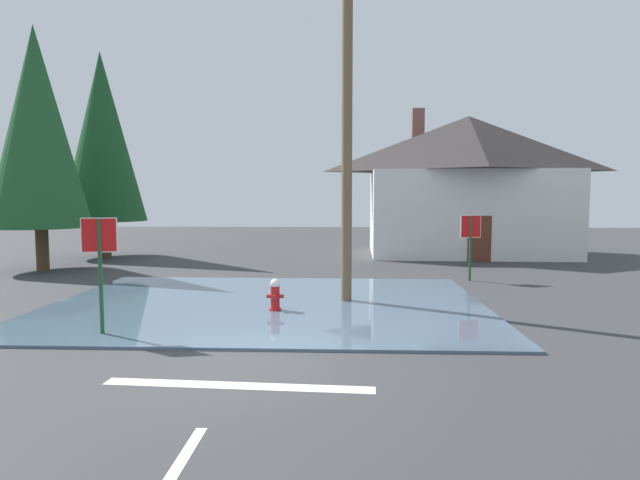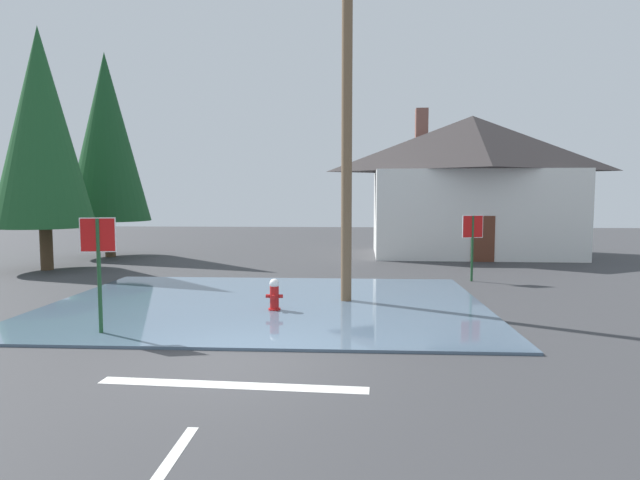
# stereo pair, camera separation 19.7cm
# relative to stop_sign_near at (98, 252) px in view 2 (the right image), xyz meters

# --- Properties ---
(ground_plane) EXTENTS (80.00, 80.00, 0.10)m
(ground_plane) POSITION_rel_stop_sign_near_xyz_m (3.17, -1.46, -1.77)
(ground_plane) COLOR #38383A
(flood_puddle) EXTENTS (11.21, 8.33, 0.06)m
(flood_puddle) POSITION_rel_stop_sign_near_xyz_m (2.92, 3.24, -1.69)
(flood_puddle) COLOR #4C6075
(flood_puddle) RESTS_ON ground
(lane_stop_bar) EXTENTS (4.13, 0.52, 0.01)m
(lane_stop_bar) POSITION_rel_stop_sign_near_xyz_m (3.31, -2.67, -1.71)
(lane_stop_bar) COLOR silver
(lane_stop_bar) RESTS_ON ground
(stop_sign_near) EXTENTS (0.69, 0.16, 2.42)m
(stop_sign_near) POSITION_rel_stop_sign_near_xyz_m (0.00, 0.00, 0.00)
(stop_sign_near) COLOR #1E4C28
(stop_sign_near) RESTS_ON ground
(fire_hydrant) EXTENTS (0.42, 0.36, 0.83)m
(fire_hydrant) POSITION_rel_stop_sign_near_xyz_m (3.23, 2.35, -1.31)
(fire_hydrant) COLOR red
(fire_hydrant) RESTS_ON ground
(utility_pole) EXTENTS (1.60, 0.28, 9.38)m
(utility_pole) POSITION_rel_stop_sign_near_xyz_m (4.98, 3.63, 3.15)
(utility_pole) COLOR brown
(utility_pole) RESTS_ON ground
(stop_sign_far) EXTENTS (0.73, 0.25, 2.22)m
(stop_sign_far) POSITION_rel_stop_sign_near_xyz_m (9.17, 7.46, -0.13)
(stop_sign_far) COLOR #1E4C28
(stop_sign_far) RESTS_ON ground
(house) EXTENTS (10.09, 6.16, 7.21)m
(house) POSITION_rel_stop_sign_near_xyz_m (10.91, 15.57, 1.75)
(house) COLOR silver
(house) RESTS_ON ground
(pine_tree_tall_left) EXTENTS (3.79, 3.79, 9.47)m
(pine_tree_tall_left) POSITION_rel_stop_sign_near_xyz_m (-6.24, 13.85, 3.85)
(pine_tree_tall_left) COLOR #4C3823
(pine_tree_tall_left) RESTS_ON ground
(pine_tree_mid_left) EXTENTS (3.69, 3.69, 9.24)m
(pine_tree_mid_left) POSITION_rel_stop_sign_near_xyz_m (-6.66, 9.33, 3.72)
(pine_tree_mid_left) COLOR #4C3823
(pine_tree_mid_left) RESTS_ON ground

